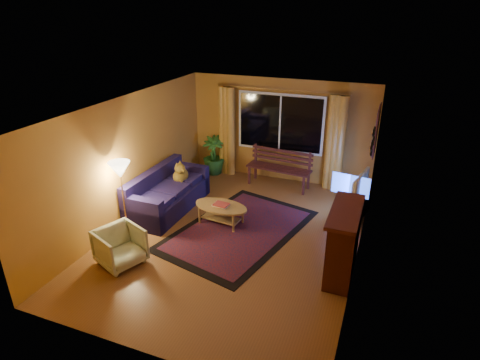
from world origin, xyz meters
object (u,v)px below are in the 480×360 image
(armchair, at_px, (120,245))
(tv_console, at_px, (353,208))
(sofa, at_px, (168,191))
(coffee_table, at_px, (221,215))
(floor_lamp, at_px, (123,198))
(bench, at_px, (278,177))

(armchair, xyz_separation_m, tv_console, (3.47, 3.04, -0.13))
(sofa, height_order, coffee_table, sofa)
(floor_lamp, relative_size, coffee_table, 1.30)
(armchair, bearing_deg, bench, 0.68)
(armchair, bearing_deg, coffee_table, -6.93)
(coffee_table, bearing_deg, bench, 75.39)
(bench, relative_size, tv_console, 1.45)
(sofa, bearing_deg, tv_console, 16.33)
(bench, xyz_separation_m, tv_console, (1.87, -0.96, -0.01))
(bench, xyz_separation_m, armchair, (-1.60, -4.00, 0.12))
(sofa, xyz_separation_m, floor_lamp, (-0.27, -1.13, 0.30))
(floor_lamp, distance_m, tv_console, 4.57)
(sofa, distance_m, armchair, 2.04)
(armchair, distance_m, tv_console, 4.62)
(bench, xyz_separation_m, floor_lamp, (-2.13, -3.11, 0.49))
(bench, height_order, armchair, armchair)
(sofa, bearing_deg, armchair, -81.78)
(sofa, bearing_deg, bench, 47.79)
(armchair, distance_m, coffee_table, 2.13)
(coffee_table, bearing_deg, floor_lamp, -148.75)
(sofa, xyz_separation_m, coffee_table, (1.30, -0.17, -0.22))
(sofa, distance_m, floor_lamp, 1.20)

